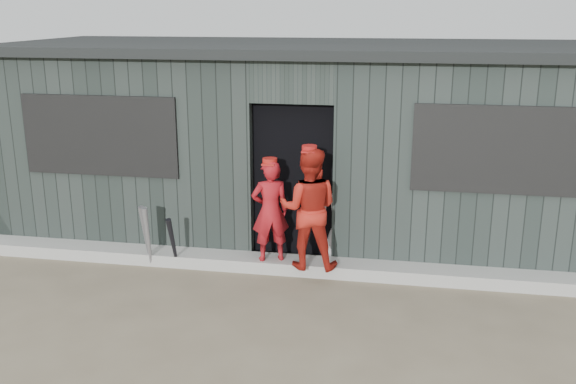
% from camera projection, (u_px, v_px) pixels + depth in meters
% --- Properties ---
extents(ground, '(80.00, 80.00, 0.00)m').
position_uv_depth(ground, '(254.00, 345.00, 6.07)').
color(ground, brown).
rests_on(ground, ground).
extents(curb, '(8.00, 0.36, 0.15)m').
position_uv_depth(curb, '(288.00, 265.00, 7.77)').
color(curb, gray).
rests_on(curb, ground).
extents(bat_left, '(0.08, 0.20, 0.80)m').
position_uv_depth(bat_left, '(148.00, 237.00, 7.75)').
color(bat_left, gray).
rests_on(bat_left, ground).
extents(bat_mid, '(0.08, 0.24, 0.80)m').
position_uv_depth(bat_mid, '(146.00, 236.00, 7.81)').
color(bat_mid, slate).
rests_on(bat_mid, ground).
extents(bat_right, '(0.09, 0.26, 0.68)m').
position_uv_depth(bat_right, '(173.00, 243.00, 7.72)').
color(bat_right, black).
rests_on(bat_right, ground).
extents(player_red_left, '(0.52, 0.43, 1.23)m').
position_uv_depth(player_red_left, '(270.00, 211.00, 7.57)').
color(player_red_left, maroon).
rests_on(player_red_left, curb).
extents(player_red_right, '(0.72, 0.57, 1.42)m').
position_uv_depth(player_red_right, '(309.00, 208.00, 7.34)').
color(player_red_right, '#A91E14').
rests_on(player_red_right, curb).
extents(player_grey_back, '(0.67, 0.49, 1.27)m').
position_uv_depth(player_grey_back, '(344.00, 214.00, 7.87)').
color(player_grey_back, '#A4A4A4').
rests_on(player_grey_back, ground).
extents(dugout, '(8.30, 3.30, 2.62)m').
position_uv_depth(dugout, '(309.00, 140.00, 9.03)').
color(dugout, black).
rests_on(dugout, ground).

